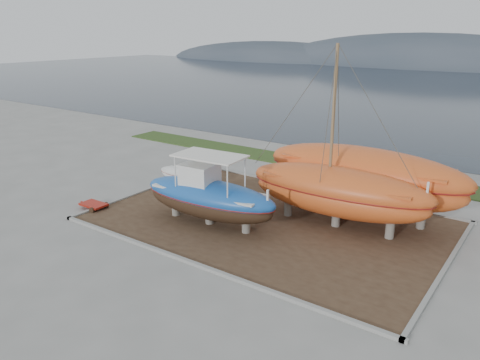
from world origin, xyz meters
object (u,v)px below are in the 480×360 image
Objects in this scene: orange_bare_hull at (363,183)px; white_dinghy at (184,176)px; orange_sailboat at (341,140)px; red_trailer at (94,206)px; blue_caique at (209,190)px.

white_dinghy is at bearing -171.79° from orange_bare_hull.
orange_bare_hull is (0.45, 2.27, -2.78)m from orange_sailboat.
blue_caique is at bearing 16.28° from red_trailer.
orange_bare_hull is at bearing 39.38° from blue_caique.
blue_caique is 7.47m from red_trailer.
white_dinghy is 0.38× the size of orange_sailboat.
white_dinghy is (-5.53, 4.13, -1.33)m from blue_caique.
orange_bare_hull is (11.63, 1.74, 1.30)m from white_dinghy.
orange_bare_hull is 15.40m from red_trailer.
orange_sailboat is at bearing -101.50° from orange_bare_hull.
orange_bare_hull is (6.10, 5.87, -0.03)m from blue_caique.
white_dinghy reaches higher than red_trailer.
white_dinghy is 1.63× the size of red_trailer.
orange_sailboat is (11.18, -0.52, 4.08)m from white_dinghy.
red_trailer is at bearing -148.69° from orange_bare_hull.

